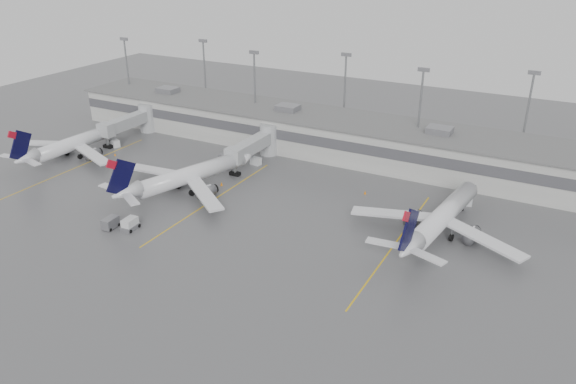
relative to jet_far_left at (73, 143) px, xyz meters
The scene contains 18 objects.
ground 64.42m from the jet_far_left, 26.13° to the right, with size 260.00×260.00×0.00m, color #4D4D4F.
terminal 64.94m from the jet_far_left, 27.17° to the left, with size 152.00×17.00×9.45m.
light_masts 68.34m from the jet_far_left, 31.51° to the left, with size 142.40×8.00×20.60m.
jet_bridge_left 17.55m from the jet_far_left, 82.57° to the left, with size 4.00×17.20×7.00m.
jet_bridge_right 41.13m from the jet_far_left, 25.01° to the left, with size 4.00×17.20×7.00m.
stand_markings 58.01m from the jet_far_left, ahead, with size 105.25×40.00×0.01m.
jet_far_left is the anchor object (origin of this frame).
jet_mid_left 33.81m from the jet_far_left, ahead, with size 27.61×31.46×10.52m.
jet_mid_right 80.71m from the jet_far_left, ahead, with size 29.01×32.69×10.59m.
baggage_tug 40.31m from the jet_far_left, 30.29° to the right, with size 2.21×3.23×2.00m.
baggage_cart 38.24m from the jet_far_left, 34.28° to the right, with size 1.84×2.99×1.85m.
gse_uld_a 9.88m from the jet_far_left, 71.06° to the left, with size 2.31×1.54×1.64m, color silver.
gse_uld_b 40.79m from the jet_far_left, 21.34° to the left, with size 2.19×1.46×1.55m, color silver.
gse_uld_c 83.60m from the jet_far_left, 10.86° to the left, with size 2.12×1.42×1.50m, color silver.
gse_loader 34.01m from the jet_far_left, 23.20° to the left, with size 1.84×2.94×1.84m, color slate.
cone_a 9.13m from the jet_far_left, 31.20° to the left, with size 0.43×0.43×0.69m, color orange.
cone_b 37.97m from the jet_far_left, ahead, with size 0.47×0.47×0.75m, color orange.
cone_c 65.25m from the jet_far_left, 10.14° to the left, with size 0.45×0.45×0.72m, color orange.
Camera 1 is at (39.24, -52.47, 44.28)m, focal length 35.00 mm.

